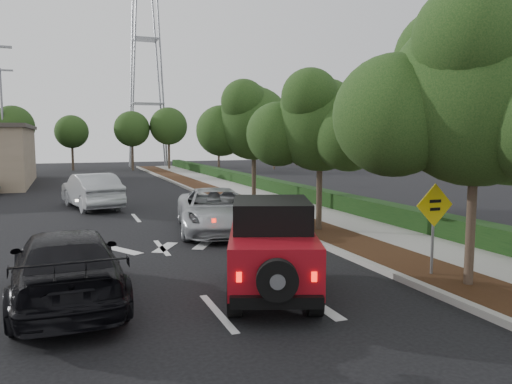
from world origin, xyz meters
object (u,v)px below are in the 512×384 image
red_jeep (272,246)px  silver_suv_ahead (215,210)px  speed_hump_sign (434,216)px  black_suv_oncoming (67,267)px

red_jeep → silver_suv_ahead: size_ratio=0.75×
red_jeep → speed_hump_sign: (3.96, -0.36, 0.47)m
silver_suv_ahead → red_jeep: bearing=-86.5°
silver_suv_ahead → speed_hump_sign: speed_hump_sign is taller
speed_hump_sign → black_suv_oncoming: bearing=172.3°
red_jeep → silver_suv_ahead: (0.83, 7.18, -0.26)m
silver_suv_ahead → speed_hump_sign: 8.20m
silver_suv_ahead → black_suv_oncoming: 8.03m
black_suv_oncoming → silver_suv_ahead: bearing=-129.7°
black_suv_oncoming → speed_hump_sign: (8.07, -1.21, 0.74)m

